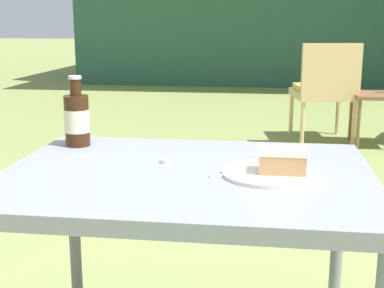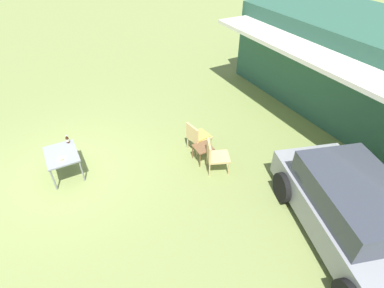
% 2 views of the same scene
% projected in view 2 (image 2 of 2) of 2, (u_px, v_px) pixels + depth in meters
% --- Properties ---
extents(ground_plane, '(60.00, 60.00, 0.00)m').
position_uv_depth(ground_plane, '(68.00, 174.00, 7.82)').
color(ground_plane, olive).
extents(parked_car, '(4.52, 2.90, 1.39)m').
position_uv_depth(parked_car, '(354.00, 215.00, 5.92)').
color(parked_car, gray).
rests_on(parked_car, ground_plane).
extents(wicker_chair_cushioned, '(0.58, 0.62, 0.88)m').
position_uv_depth(wicker_chair_cushioned, '(198.00, 136.00, 8.32)').
color(wicker_chair_cushioned, tan).
rests_on(wicker_chair_cushioned, ground_plane).
extents(wicker_chair_plain, '(0.68, 0.71, 0.88)m').
position_uv_depth(wicker_chair_plain, '(215.00, 155.00, 7.65)').
color(wicker_chair_plain, tan).
rests_on(wicker_chair_plain, ground_plane).
extents(garden_side_table, '(0.46, 0.46, 0.46)m').
position_uv_depth(garden_side_table, '(203.00, 149.00, 8.02)').
color(garden_side_table, brown).
rests_on(garden_side_table, ground_plane).
extents(patio_table, '(0.98, 0.75, 0.68)m').
position_uv_depth(patio_table, '(62.00, 156.00, 7.44)').
color(patio_table, gray).
rests_on(patio_table, ground_plane).
extents(cake_on_plate, '(0.25, 0.25, 0.07)m').
position_uv_depth(cake_on_plate, '(62.00, 159.00, 7.22)').
color(cake_on_plate, silver).
rests_on(cake_on_plate, patio_table).
extents(cola_bottle_near, '(0.08, 0.08, 0.22)m').
position_uv_depth(cola_bottle_near, '(68.00, 140.00, 7.71)').
color(cola_bottle_near, '#381E0F').
rests_on(cola_bottle_near, patio_table).
extents(fork, '(0.18, 0.07, 0.01)m').
position_uv_depth(fork, '(61.00, 158.00, 7.29)').
color(fork, silver).
rests_on(fork, patio_table).
extents(loose_bottle_cap, '(0.03, 0.03, 0.01)m').
position_uv_depth(loose_bottle_cap, '(64.00, 151.00, 7.48)').
color(loose_bottle_cap, silver).
rests_on(loose_bottle_cap, patio_table).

